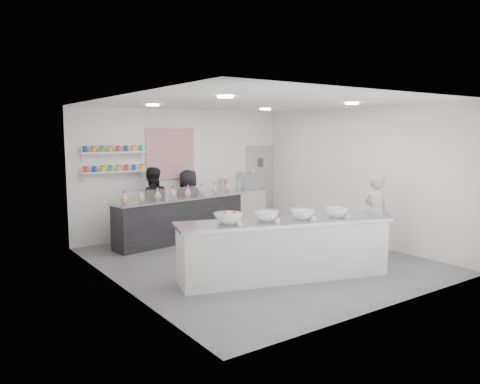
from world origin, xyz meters
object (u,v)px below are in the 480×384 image
woman_prep (377,215)px  staff_left (152,205)px  staff_right (188,203)px  espresso_ledge (241,208)px  espresso_machine (249,181)px  prep_counter (284,249)px  back_bar (181,219)px

woman_prep → staff_left: size_ratio=0.98×
staff_left → staff_right: size_ratio=1.06×
espresso_ledge → staff_left: size_ratio=0.79×
espresso_ledge → espresso_machine: size_ratio=2.41×
prep_counter → staff_right: staff_right is taller
back_bar → woman_prep: (2.56, -3.39, 0.33)m
back_bar → staff_left: 0.72m
staff_right → prep_counter: bearing=89.8°
woman_prep → staff_left: bearing=36.0°
back_bar → woman_prep: woman_prep is taller
woman_prep → prep_counter: bearing=86.0°
prep_counter → espresso_machine: espresso_machine is taller
back_bar → espresso_machine: (2.28, 0.52, 0.70)m
back_bar → woman_prep: 4.26m
espresso_ledge → staff_left: staff_left is taller
woman_prep → back_bar: bearing=32.6°
woman_prep → staff_left: (-3.13, 3.67, 0.02)m
espresso_machine → staff_right: size_ratio=0.35×
espresso_machine → espresso_ledge: bearing=180.0°
prep_counter → staff_left: 3.77m
back_bar → espresso_ledge: 2.09m
espresso_ledge → espresso_machine: espresso_machine is taller
prep_counter → back_bar: (-0.15, 3.41, 0.00)m
espresso_ledge → back_bar: bearing=-165.7°
woman_prep → staff_left: staff_left is taller
espresso_ledge → espresso_machine: 0.75m
back_bar → staff_right: bearing=33.5°
prep_counter → woman_prep: 2.43m
woman_prep → staff_right: (-2.18, 3.73, -0.03)m
prep_counter → espresso_ledge: size_ratio=2.75×
back_bar → staff_right: (0.38, 0.34, 0.29)m
espresso_ledge → staff_right: staff_right is taller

